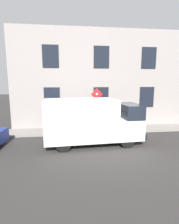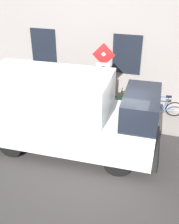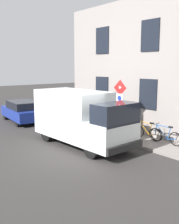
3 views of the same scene
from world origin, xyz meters
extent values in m
plane|color=#302D2C|center=(0.00, 0.00, 0.00)|extent=(80.00, 80.00, 0.00)
cube|color=gray|center=(3.42, 0.00, 0.07)|extent=(1.63, 14.71, 0.14)
cube|color=gray|center=(4.59, 0.00, 3.54)|extent=(0.70, 12.71, 7.09)
cube|color=black|center=(4.22, -3.49, 2.27)|extent=(0.06, 1.10, 1.50)
cube|color=black|center=(4.22, 0.00, 2.27)|extent=(0.06, 1.10, 1.50)
cube|color=black|center=(4.22, 3.49, 2.27)|extent=(0.06, 1.10, 1.50)
cube|color=black|center=(4.22, -3.49, 5.10)|extent=(0.06, 1.10, 1.50)
cube|color=black|center=(4.22, 0.00, 5.10)|extent=(0.06, 1.10, 1.50)
cube|color=black|center=(4.22, 3.49, 5.10)|extent=(0.06, 1.10, 1.50)
cylinder|color=#474C47|center=(2.86, 0.56, 1.50)|extent=(0.09, 0.09, 2.72)
pyramid|color=silver|center=(2.78, 0.55, 2.61)|extent=(0.09, 0.50, 0.50)
pyramid|color=red|center=(2.79, 0.55, 2.61)|extent=(0.08, 0.56, 0.56)
cube|color=white|center=(2.80, 0.55, 2.06)|extent=(0.09, 0.44, 0.56)
cylinder|color=#1933B2|center=(2.78, 0.55, 2.12)|extent=(0.04, 0.24, 0.24)
pyramid|color=silver|center=(2.78, 0.55, 1.51)|extent=(0.09, 0.50, 0.50)
pyramid|color=red|center=(2.79, 0.55, 1.51)|extent=(0.08, 0.56, 0.56)
cube|color=silver|center=(0.88, 1.78, 1.41)|extent=(2.17, 3.89, 2.18)
cube|color=silver|center=(0.99, -0.82, 0.87)|extent=(2.06, 1.49, 1.10)
cube|color=black|center=(1.00, -1.03, 1.77)|extent=(1.96, 1.06, 0.84)
cube|color=black|center=(1.03, -1.57, 0.50)|extent=(2.01, 0.25, 0.28)
cylinder|color=black|center=(1.86, -0.55, 0.38)|extent=(0.25, 0.77, 0.76)
cylinder|color=black|center=(0.11, -0.63, 0.38)|extent=(0.25, 0.77, 0.76)
cylinder|color=black|center=(1.71, 2.78, 0.38)|extent=(0.25, 0.77, 0.76)
cylinder|color=black|center=(-0.04, 2.70, 0.38)|extent=(0.25, 0.77, 0.76)
torus|color=black|center=(3.63, -0.99, 0.47)|extent=(0.22, 0.67, 0.66)
torus|color=black|center=(3.74, -2.03, 0.47)|extent=(0.22, 0.67, 0.66)
cylinder|color=#2159A9|center=(3.67, -1.33, 0.68)|extent=(0.09, 0.60, 0.60)
cylinder|color=#2159A9|center=(3.67, -1.40, 0.95)|extent=(0.11, 0.73, 0.07)
cylinder|color=#2159A9|center=(3.70, -1.69, 0.66)|extent=(0.05, 0.19, 0.55)
cylinder|color=#2159A9|center=(3.72, -1.82, 0.43)|extent=(0.08, 0.43, 0.12)
cylinder|color=#2159A9|center=(3.64, -1.01, 0.72)|extent=(0.04, 0.09, 0.50)
cube|color=black|center=(3.71, -1.76, 0.97)|extent=(0.10, 0.21, 0.06)
cylinder|color=#262626|center=(3.64, -1.04, 1.02)|extent=(0.46, 0.07, 0.03)
torus|color=black|center=(3.65, 0.05, 0.47)|extent=(0.22, 0.67, 0.65)
torus|color=black|center=(3.72, -0.99, 0.47)|extent=(0.22, 0.67, 0.65)
cylinder|color=orange|center=(3.67, -0.28, 0.68)|extent=(0.08, 0.60, 0.60)
cylinder|color=orange|center=(3.68, -0.36, 0.95)|extent=(0.09, 0.73, 0.07)
cylinder|color=orange|center=(3.70, -0.64, 0.66)|extent=(0.05, 0.19, 0.55)
cylinder|color=orange|center=(3.71, -0.78, 0.43)|extent=(0.07, 0.43, 0.12)
cylinder|color=orange|center=(3.65, 0.03, 0.72)|extent=(0.04, 0.09, 0.50)
cube|color=black|center=(3.70, -0.72, 0.97)|extent=(0.09, 0.21, 0.06)
cylinder|color=#262626|center=(3.65, 0.00, 1.02)|extent=(0.46, 0.06, 0.03)
cylinder|color=#262B47|center=(3.59, 3.91, 0.56)|extent=(0.16, 0.16, 0.85)
cylinder|color=#262B47|center=(3.76, 3.96, 0.56)|extent=(0.16, 0.16, 0.85)
cube|color=#224EA5|center=(3.68, 3.93, 1.30)|extent=(0.45, 0.36, 0.62)
sphere|color=beige|center=(3.68, 3.93, 1.75)|extent=(0.22, 0.22, 0.22)
cylinder|color=#2D5133|center=(2.96, -0.16, 0.59)|extent=(0.44, 0.44, 0.90)
camera|label=1|loc=(-8.59, 2.53, 3.48)|focal=28.84mm
camera|label=2|loc=(-5.66, -1.63, 5.26)|focal=42.54mm
camera|label=3|loc=(-6.40, -8.71, 3.67)|focal=43.38mm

